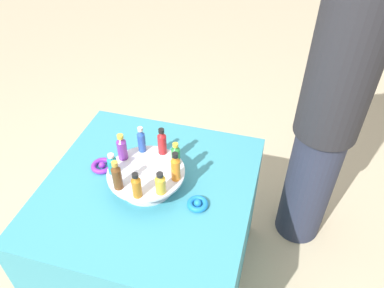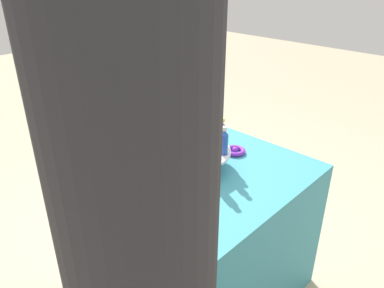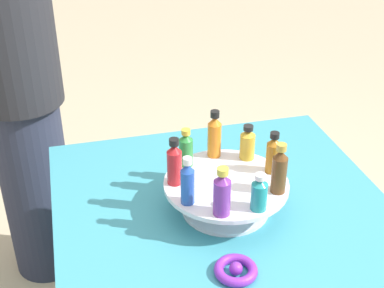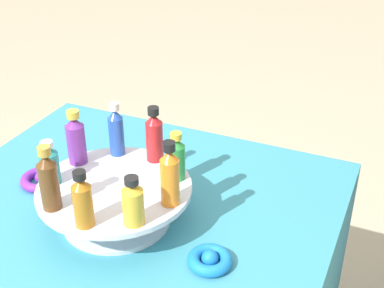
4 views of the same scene
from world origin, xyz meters
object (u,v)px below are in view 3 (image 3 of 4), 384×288
bottle_teal (259,193)px  bottle_purple (222,193)px  bottle_amber (273,154)px  ribbon_bow_purple (236,270)px  bottle_orange (214,135)px  person_figure (14,61)px  bottle_green (186,149)px  bottle_blue (188,182)px  bottle_red (174,163)px  ribbon_bow_blue (217,157)px  display_stand (226,193)px  bottle_brown (279,170)px  bottle_gold (247,143)px

bottle_teal → bottle_purple: (-0.09, 0.00, 0.01)m
bottle_amber → bottle_purple: bearing=-142.6°
bottle_amber → ribbon_bow_purple: (-0.18, -0.25, -0.13)m
bottle_orange → person_figure: person_figure is taller
bottle_green → ribbon_bow_purple: size_ratio=1.08×
bottle_amber → bottle_orange: size_ratio=0.85×
bottle_teal → bottle_blue: size_ratio=0.76×
bottle_blue → ribbon_bow_purple: bottle_blue is taller
bottle_red → person_figure: size_ratio=0.07×
ribbon_bow_blue → person_figure: size_ratio=0.05×
bottle_green → bottle_red: 0.09m
bottle_red → bottle_purple: 0.17m
bottle_purple → ribbon_bow_purple: bearing=-89.1°
person_figure → display_stand: bearing=-0.0°
bottle_teal → bottle_brown: (0.07, 0.06, 0.02)m
bottle_gold → person_figure: person_figure is taller
display_stand → bottle_teal: size_ratio=3.34×
display_stand → ribbon_bow_purple: size_ratio=3.24×
ribbon_bow_blue → ribbon_bow_purple: bearing=-101.8°
bottle_green → bottle_orange: bearing=17.4°
display_stand → bottle_brown: (0.11, -0.07, 0.10)m
bottle_blue → bottle_brown: bearing=-2.6°
ribbon_bow_purple → ribbon_bow_blue: bearing=78.2°
bottle_amber → display_stand: bearing=-172.6°
bottle_gold → bottle_green: size_ratio=0.93×
bottle_teal → ribbon_bow_purple: (-0.09, -0.11, -0.12)m
bottle_red → bottle_purple: size_ratio=1.02×
bottle_gold → bottle_red: size_ratio=0.78×
bottle_blue → bottle_gold: bearing=37.4°
ribbon_bow_blue → bottle_gold: bearing=-73.6°
bottle_blue → person_figure: person_figure is taller
ribbon_bow_blue → ribbon_bow_purple: size_ratio=0.87×
bottle_brown → ribbon_bow_blue: 0.34m
bottle_teal → bottle_brown: size_ratio=0.71×
bottle_green → bottle_blue: 0.17m
bottle_teal → bottle_purple: bearing=177.4°
bottle_brown → bottle_gold: bottle_brown is taller
bottle_brown → bottle_gold: (-0.02, 0.17, -0.02)m
bottle_gold → bottle_green: 0.17m
bottle_blue → person_figure: bearing=117.9°
bottle_red → ribbon_bow_blue: size_ratio=1.49×
bottle_purple → bottle_green: bearing=97.4°
bottle_brown → bottle_blue: bearing=177.4°
bottle_teal → bottle_amber: 0.17m
bottle_gold → bottle_orange: (-0.08, 0.03, 0.02)m
bottle_purple → person_figure: size_ratio=0.07×
bottle_brown → person_figure: 1.02m
display_stand → person_figure: bearing=126.5°
display_stand → bottle_teal: (0.04, -0.13, 0.08)m
bottle_amber → bottle_green: (-0.21, 0.09, -0.00)m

